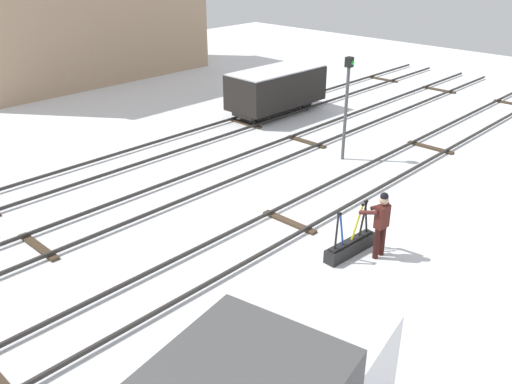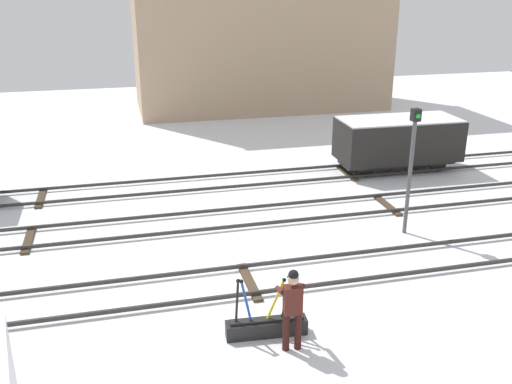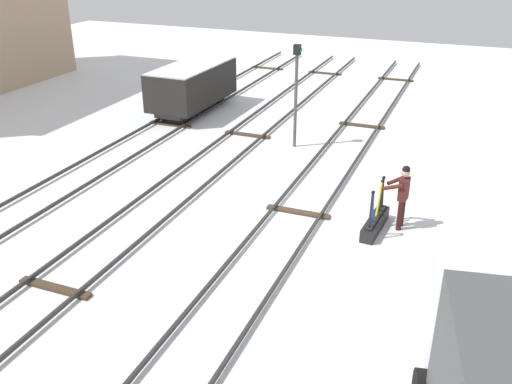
# 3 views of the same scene
# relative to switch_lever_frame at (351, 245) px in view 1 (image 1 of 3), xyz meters

# --- Properties ---
(ground_plane) EXTENTS (60.00, 60.00, 0.00)m
(ground_plane) POSITION_rel_switch_lever_frame_xyz_m (0.16, 2.31, -0.25)
(ground_plane) COLOR white
(track_main_line) EXTENTS (44.00, 1.94, 0.18)m
(track_main_line) POSITION_rel_switch_lever_frame_xyz_m (0.16, 2.31, -0.14)
(track_main_line) COLOR #2D2B28
(track_main_line) RESTS_ON ground_plane
(track_siding_near) EXTENTS (44.00, 1.94, 0.18)m
(track_siding_near) POSITION_rel_switch_lever_frame_xyz_m (0.16, 6.39, -0.14)
(track_siding_near) COLOR #2D2B28
(track_siding_near) RESTS_ON ground_plane
(track_siding_far) EXTENTS (44.00, 1.94, 0.18)m
(track_siding_far) POSITION_rel_switch_lever_frame_xyz_m (0.16, 9.98, -0.14)
(track_siding_far) COLOR #2D2B28
(track_siding_far) RESTS_ON ground_plane
(switch_lever_frame) EXTENTS (1.82, 0.49, 1.45)m
(switch_lever_frame) POSITION_rel_switch_lever_frame_xyz_m (0.00, 0.00, 0.00)
(switch_lever_frame) COLOR black
(switch_lever_frame) RESTS_ON ground_plane
(rail_worker) EXTENTS (0.57, 0.73, 1.89)m
(rail_worker) POSITION_rel_switch_lever_frame_xyz_m (0.39, -0.60, 0.83)
(rail_worker) COLOR #351511
(rail_worker) RESTS_ON ground_plane
(signal_post) EXTENTS (0.24, 0.32, 3.90)m
(signal_post) POSITION_rel_switch_lever_frame_xyz_m (5.56, 4.21, 2.13)
(signal_post) COLOR #4C4C4C
(signal_post) RESTS_ON ground_plane
(freight_car_mid_siding) EXTENTS (4.91, 2.24, 2.16)m
(freight_car_mid_siding) POSITION_rel_switch_lever_frame_xyz_m (8.18, 9.98, 1.01)
(freight_car_mid_siding) COLOR #2D2B28
(freight_car_mid_siding) RESTS_ON ground_plane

